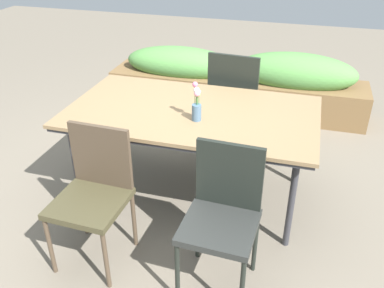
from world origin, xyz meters
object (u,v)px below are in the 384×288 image
chair_near_right (223,211)px  chair_near_left (94,188)px  flower_vase (197,105)px  chair_far_side (236,95)px  planter_box (237,82)px  dining_table (192,116)px

chair_near_right → chair_near_left: bearing=2.5°
chair_near_left → flower_vase: 0.86m
chair_near_left → flower_vase: size_ratio=3.21×
chair_far_side → planter_box: chair_far_side is taller
chair_near_right → flower_vase: 0.79m
planter_box → flower_vase: bearing=-88.6°
dining_table → chair_near_left: (-0.40, -0.78, -0.18)m
chair_near_right → chair_near_left: size_ratio=1.01×
flower_vase → planter_box: bearing=91.4°
chair_near_right → planter_box: bearing=-78.7°
planter_box → chair_near_right: bearing=-81.4°
dining_table → chair_near_left: 0.89m
dining_table → chair_far_side: 0.80m
chair_near_left → flower_vase: bearing=-124.6°
chair_near_right → chair_near_left: chair_near_right is taller
flower_vase → chair_near_right: bearing=-62.5°
flower_vase → planter_box: (-0.04, 1.83, -0.52)m
chair_near_left → chair_far_side: bearing=-108.5°
chair_far_side → chair_near_left: 1.65m
dining_table → chair_near_left: bearing=-117.1°
chair_far_side → planter_box: bearing=104.7°
chair_near_left → planter_box: bearing=-97.7°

